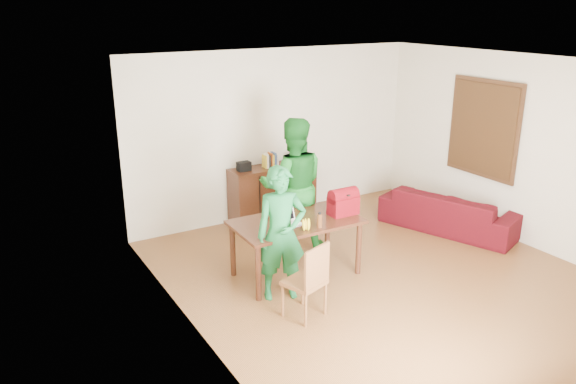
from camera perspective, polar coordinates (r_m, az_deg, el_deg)
room at (r=7.00m, az=9.41°, el=1.45°), size 5.20×5.70×2.90m
table at (r=7.11m, az=0.82°, el=-3.60°), size 1.62×0.94×0.75m
chair at (r=6.36m, az=1.75°, el=-10.41°), size 0.51×0.49×0.89m
person_near at (r=6.53m, az=-0.71°, el=-4.26°), size 0.68×0.55×1.61m
person_far at (r=7.74m, az=0.51°, el=0.62°), size 1.14×1.03×1.91m
laptop at (r=6.92m, az=0.13°, el=-3.03°), size 0.30×0.21×0.21m
bananas at (r=6.78m, az=1.86°, el=-3.65°), size 0.16×0.11×0.06m
bottle at (r=6.84m, az=3.22°, el=-2.85°), size 0.09×0.09×0.20m
red_bag at (r=7.27m, az=5.62°, el=-1.23°), size 0.38×0.22×0.28m
sofa at (r=9.02m, az=16.10°, el=-1.85°), size 1.48×2.22×0.60m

